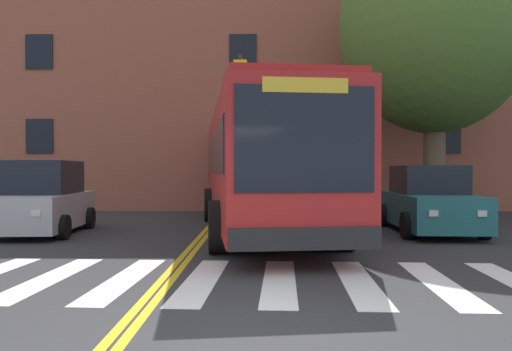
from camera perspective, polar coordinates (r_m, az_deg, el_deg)
The scene contains 10 objects.
ground_plane at distance 5.00m, azimuth -1.78°, elevation -18.96°, with size 120.00×120.00×0.00m, color #303033.
crosswalk at distance 7.72m, azimuth -1.80°, elevation -11.86°, with size 8.90×3.63×0.01m.
lane_line_yellow_inner at distance 21.65m, azimuth -3.63°, elevation -3.79°, with size 0.12×36.00×0.01m, color gold.
lane_line_yellow_outer at distance 21.64m, azimuth -3.21°, elevation -3.79°, with size 0.12×36.00×0.01m, color gold.
city_bus at distance 13.75m, azimuth 0.38°, elevation 1.41°, with size 3.93×12.19×3.40m.
car_silver_near_lane at distance 14.24m, azimuth -23.22°, elevation -2.65°, with size 2.22×3.85×1.91m.
car_teal_far_lane at distance 14.20m, azimuth 19.11°, elevation -2.88°, with size 2.21×4.49×1.79m.
traffic_light_overhead at distance 15.23m, azimuth -1.27°, elevation 7.27°, with size 0.37×4.17×5.08m.
street_tree_curbside_large at distance 18.39m, azimuth 19.76°, elevation 15.69°, with size 8.92×9.08×10.07m.
building_facade at distance 24.24m, azimuth 8.75°, elevation 11.17°, with size 30.98×6.89×12.20m.
Camera 1 is at (0.17, -4.70, 1.68)m, focal length 35.00 mm.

